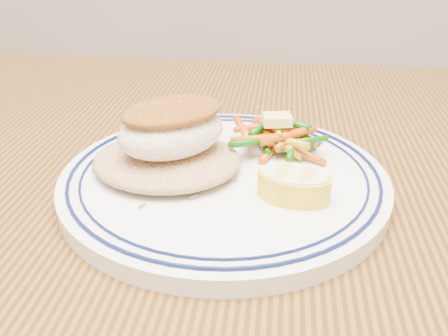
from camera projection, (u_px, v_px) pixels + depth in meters
dining_table at (169, 298)px, 0.45m from camera, size 1.50×0.90×0.75m
plate at (224, 179)px, 0.43m from camera, size 0.28×0.28×0.02m
rice_pilaf at (167, 157)px, 0.43m from camera, size 0.13×0.11×0.02m
fish_fillet at (172, 127)px, 0.41m from camera, size 0.11×0.11×0.05m
vegetable_pile at (277, 136)px, 0.47m from camera, size 0.09×0.09×0.03m
butter_pat at (277, 120)px, 0.45m from camera, size 0.03×0.02×0.01m
lemon_wedge at (294, 184)px, 0.39m from camera, size 0.06×0.06×0.02m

